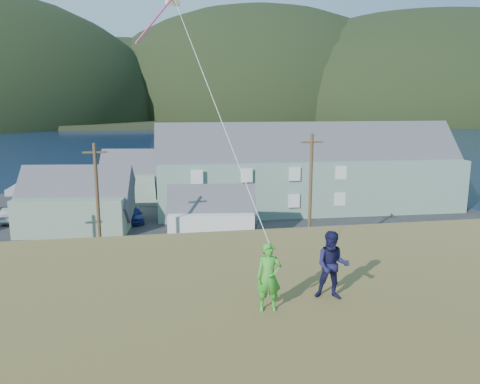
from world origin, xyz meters
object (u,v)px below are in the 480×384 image
shed_white (212,217)px  kite_flyer_navy (332,265)px  shed_palegreen_near (76,202)px  wharf (113,182)px  shed_palegreen_far (149,178)px  lodge (308,170)px  kite_flyer_green (269,277)px

shed_white → kite_flyer_navy: size_ratio=4.52×
shed_white → shed_palegreen_near: bearing=161.6°
wharf → shed_palegreen_near: (-1.09, -25.04, 2.38)m
wharf → shed_palegreen_far: 13.99m
lodge → shed_palegreen_far: 19.46m
shed_palegreen_far → kite_flyer_navy: 47.40m
shed_white → shed_palegreen_far: (-5.67, 18.33, 0.61)m
lodge → shed_palegreen_far: lodge is taller
lodge → kite_flyer_navy: size_ratio=18.78×
shed_palegreen_near → shed_white: shed_palegreen_near is taller
shed_palegreen_far → shed_palegreen_near: bearing=-109.3°
wharf → kite_flyer_green: 61.00m
shed_palegreen_near → shed_palegreen_far: 14.06m
wharf → shed_palegreen_far: bearing=-66.5°
lodge → kite_flyer_green: lodge is taller
kite_flyer_green → kite_flyer_navy: size_ratio=0.94×
wharf → lodge: (23.40, -20.05, 4.16)m
shed_white → shed_palegreen_far: 19.20m
lodge → shed_palegreen_near: lodge is taller
shed_palegreen_far → shed_white: bearing=-64.2°
lodge → kite_flyer_green: bearing=-107.7°
shed_palegreen_near → wharf: bearing=95.1°
wharf → shed_white: shed_white is taller
shed_white → kite_flyer_green: size_ratio=4.79×
shed_white → shed_palegreen_far: bearing=114.6°
kite_flyer_green → shed_palegreen_near: bearing=112.1°
shed_palegreen_far → kite_flyer_navy: bearing=-74.5°
shed_white → lodge: bearing=49.0°
wharf → kite_flyer_navy: bearing=-79.4°
wharf → shed_palegreen_near: shed_palegreen_near is taller
shed_white → kite_flyer_green: kite_flyer_green is taller
shed_palegreen_near → shed_white: 13.60m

